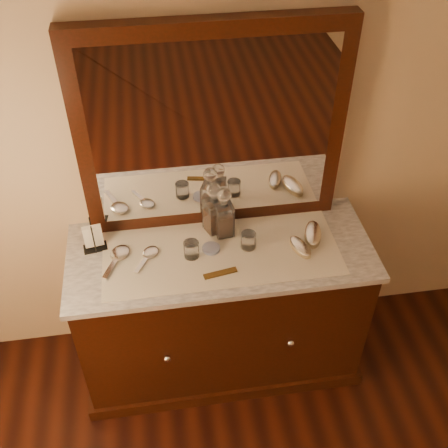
{
  "coord_description": "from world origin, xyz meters",
  "views": [
    {
      "loc": [
        -0.26,
        0.16,
        2.6
      ],
      "look_at": [
        0.0,
        1.85,
        1.1
      ],
      "focal_mm": 42.93,
      "sensor_mm": 36.0,
      "label": 1
    }
  ],
  "objects": [
    {
      "name": "dresser_cabinet",
      "position": [
        0.0,
        1.96,
        0.41
      ],
      "size": [
        1.4,
        0.55,
        0.82
      ],
      "primitive_type": "cube",
      "color": "black",
      "rests_on": "floor"
    },
    {
      "name": "dresser_plinth",
      "position": [
        0.0,
        1.96,
        0.04
      ],
      "size": [
        1.46,
        0.59,
        0.08
      ],
      "primitive_type": "cube",
      "color": "black",
      "rests_on": "floor"
    },
    {
      "name": "knob_left",
      "position": [
        -0.3,
        1.67,
        0.45
      ],
      "size": [
        0.04,
        0.04,
        0.04
      ],
      "primitive_type": "sphere",
      "color": "silver",
      "rests_on": "dresser_cabinet"
    },
    {
      "name": "knob_right",
      "position": [
        0.3,
        1.67,
        0.45
      ],
      "size": [
        0.04,
        0.04,
        0.04
      ],
      "primitive_type": "sphere",
      "color": "silver",
      "rests_on": "dresser_cabinet"
    },
    {
      "name": "marble_top",
      "position": [
        0.0,
        1.96,
        0.83
      ],
      "size": [
        1.44,
        0.59,
        0.03
      ],
      "primitive_type": "cube",
      "color": "white",
      "rests_on": "dresser_cabinet"
    },
    {
      "name": "mirror_frame",
      "position": [
        0.0,
        2.2,
        1.35
      ],
      "size": [
        1.2,
        0.08,
        1.0
      ],
      "primitive_type": "cube",
      "color": "black",
      "rests_on": "marble_top"
    },
    {
      "name": "mirror_glass",
      "position": [
        0.0,
        2.17,
        1.35
      ],
      "size": [
        1.06,
        0.01,
        0.86
      ],
      "primitive_type": "cube",
      "color": "white",
      "rests_on": "marble_top"
    },
    {
      "name": "lace_runner",
      "position": [
        0.0,
        1.94,
        0.85
      ],
      "size": [
        1.1,
        0.45,
        0.0
      ],
      "primitive_type": "cube",
      "color": "beige",
      "rests_on": "marble_top"
    },
    {
      "name": "pin_dish",
      "position": [
        -0.05,
        1.96,
        0.86
      ],
      "size": [
        0.09,
        0.09,
        0.01
      ],
      "primitive_type": "cylinder",
      "rotation": [
        0.0,
        0.0,
        -0.05
      ],
      "color": "white",
      "rests_on": "lace_runner"
    },
    {
      "name": "comb",
      "position": [
        -0.02,
        1.8,
        0.86
      ],
      "size": [
        0.16,
        0.06,
        0.01
      ],
      "primitive_type": "cube",
      "rotation": [
        0.0,
        0.0,
        0.18
      ],
      "color": "brown",
      "rests_on": "lace_runner"
    },
    {
      "name": "napkin_rack",
      "position": [
        -0.58,
        2.06,
        0.92
      ],
      "size": [
        0.12,
        0.08,
        0.16
      ],
      "color": "black",
      "rests_on": "marble_top"
    },
    {
      "name": "decanter_left",
      "position": [
        -0.01,
        2.1,
        0.96
      ],
      "size": [
        0.11,
        0.11,
        0.28
      ],
      "color": "brown",
      "rests_on": "lace_runner"
    },
    {
      "name": "decanter_right",
      "position": [
        0.03,
        2.07,
        0.96
      ],
      "size": [
        0.09,
        0.09,
        0.27
      ],
      "color": "brown",
      "rests_on": "lace_runner"
    },
    {
      "name": "brush_near",
      "position": [
        0.37,
        1.89,
        0.87
      ],
      "size": [
        0.11,
        0.16,
        0.04
      ],
      "color": "#927E59",
      "rests_on": "lace_runner"
    },
    {
      "name": "brush_far",
      "position": [
        0.45,
        1.97,
        0.88
      ],
      "size": [
        0.12,
        0.19,
        0.05
      ],
      "color": "#927E59",
      "rests_on": "lace_runner"
    },
    {
      "name": "hand_mirror_outer",
      "position": [
        -0.48,
        1.98,
        0.86
      ],
      "size": [
        0.14,
        0.23,
        0.02
      ],
      "color": "silver",
      "rests_on": "lace_runner"
    },
    {
      "name": "hand_mirror_inner",
      "position": [
        -0.34,
        1.96,
        0.86
      ],
      "size": [
        0.14,
        0.18,
        0.02
      ],
      "color": "silver",
      "rests_on": "lace_runner"
    },
    {
      "name": "tumblers",
      "position": [
        -0.0,
        1.94,
        0.89
      ],
      "size": [
        0.34,
        0.09,
        0.08
      ],
      "color": "white",
      "rests_on": "lace_runner"
    }
  ]
}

